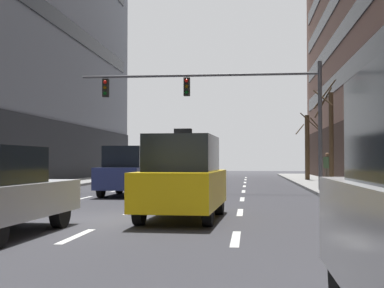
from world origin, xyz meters
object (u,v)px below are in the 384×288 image
(taxi_driving_2, at_px, (183,178))
(street_tree_0, at_px, (330,136))
(pedestrian_0, at_px, (327,166))
(street_tree_1, at_px, (307,146))
(car_driving_0, at_px, (129,171))
(traffic_signal_0, at_px, (229,98))

(taxi_driving_2, xyz_separation_m, street_tree_0, (5.53, 13.22, 1.62))
(pedestrian_0, bearing_deg, street_tree_1, 92.06)
(car_driving_0, height_order, taxi_driving_2, taxi_driving_2)
(taxi_driving_2, height_order, pedestrian_0, taxi_driving_2)
(traffic_signal_0, bearing_deg, pedestrian_0, 45.76)
(car_driving_0, distance_m, traffic_signal_0, 5.84)
(car_driving_0, bearing_deg, pedestrian_0, 40.92)
(taxi_driving_2, relative_size, pedestrian_0, 2.50)
(car_driving_0, distance_m, taxi_driving_2, 9.15)
(car_driving_0, xyz_separation_m, street_tree_0, (8.85, 4.69, 1.64))
(street_tree_0, height_order, street_tree_1, street_tree_0)
(car_driving_0, relative_size, traffic_signal_0, 0.39)
(street_tree_1, distance_m, pedestrian_0, 7.41)
(street_tree_1, bearing_deg, pedestrian_0, -87.94)
(traffic_signal_0, bearing_deg, street_tree_1, 68.82)
(taxi_driving_2, distance_m, traffic_signal_0, 11.68)
(car_driving_0, xyz_separation_m, taxi_driving_2, (3.31, -8.53, 0.02))
(traffic_signal_0, height_order, street_tree_0, traffic_signal_0)
(car_driving_0, relative_size, pedestrian_0, 2.46)
(street_tree_0, bearing_deg, traffic_signal_0, -157.22)
(car_driving_0, xyz_separation_m, street_tree_1, (8.89, 15.22, 1.41))
(car_driving_0, distance_m, street_tree_1, 17.68)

